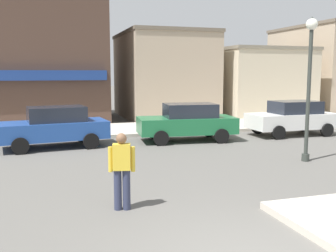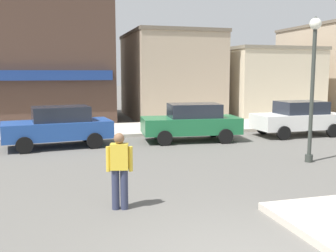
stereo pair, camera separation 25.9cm
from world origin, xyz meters
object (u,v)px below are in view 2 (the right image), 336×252
at_px(parked_car_nearest, 58,126).
at_px(parked_car_second, 192,122).
at_px(parked_car_third, 298,118).
at_px(lamp_post, 313,68).
at_px(pedestrian_crossing_near, 120,169).

bearing_deg(parked_car_nearest, parked_car_second, -1.45).
xyz_separation_m(parked_car_nearest, parked_car_third, (10.44, -0.11, 0.00)).
bearing_deg(lamp_post, pedestrian_crossing_near, -157.35).
distance_m(parked_car_second, parked_car_third, 5.11).
xyz_separation_m(lamp_post, pedestrian_crossing_near, (-6.49, -2.71, -2.09)).
bearing_deg(pedestrian_crossing_near, parked_car_third, 38.71).
xyz_separation_m(parked_car_third, pedestrian_crossing_near, (-9.27, -7.43, 0.06)).
bearing_deg(lamp_post, parked_car_nearest, 147.74).
distance_m(parked_car_third, pedestrian_crossing_near, 11.88).
height_order(parked_car_second, parked_car_third, same).
bearing_deg(lamp_post, parked_car_second, 116.36).
distance_m(parked_car_second, pedestrian_crossing_near, 8.50).
height_order(lamp_post, parked_car_nearest, lamp_post).
distance_m(parked_car_nearest, parked_car_second, 5.33).
relative_size(parked_car_nearest, parked_car_third, 1.04).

